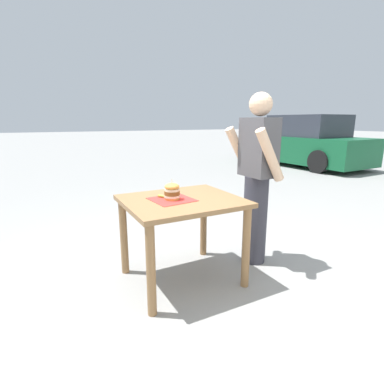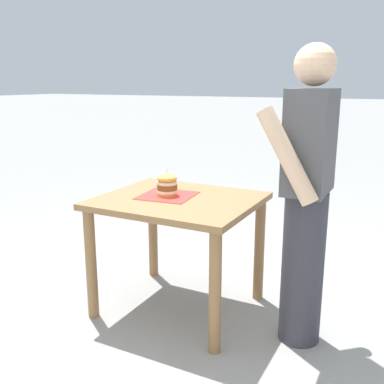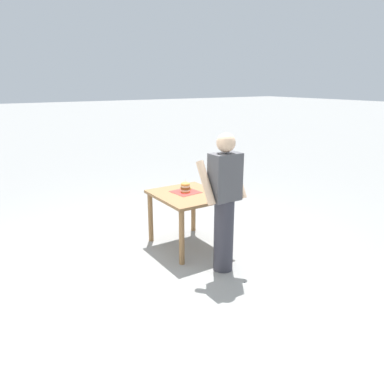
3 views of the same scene
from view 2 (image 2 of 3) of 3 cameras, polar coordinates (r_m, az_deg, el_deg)
ground_plane at (r=3.17m, az=-1.66°, el=-14.32°), size 80.00×80.00×0.00m
patio_table at (r=2.92m, az=-1.74°, el=-3.29°), size 0.86×0.99×0.77m
serving_paper at (r=2.94m, az=-3.14°, el=-0.44°), size 0.37×0.37×0.00m
sandwich at (r=2.92m, az=-3.18°, el=0.93°), size 0.14×0.14×0.18m
pickle_spear at (r=3.03m, az=-3.11°, el=0.28°), size 0.09×0.07×0.02m
diner_across_table at (r=2.56m, az=14.31°, el=-0.34°), size 0.55×0.35×1.69m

